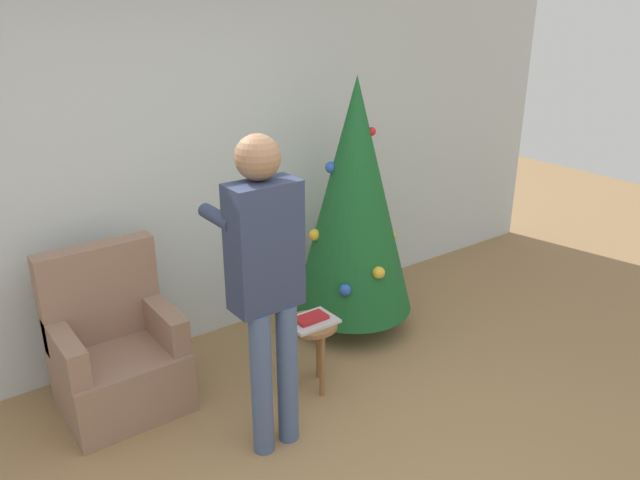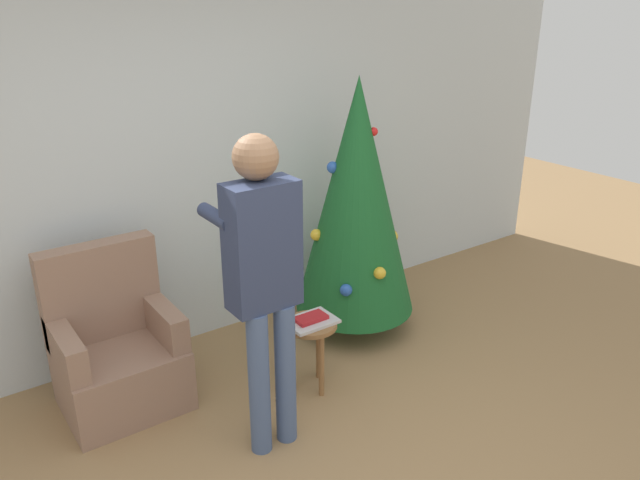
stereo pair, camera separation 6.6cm
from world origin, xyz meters
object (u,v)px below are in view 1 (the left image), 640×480
Objects in this scene: christmas_tree at (355,198)px; armchair at (117,355)px; person_standing at (266,270)px; side_stool at (311,336)px.

christmas_tree is 1.89× the size of armchair.
side_stool is at bearing 29.87° from person_standing.
christmas_tree reaches higher than side_stool.
christmas_tree reaches higher than armchair.
armchair is at bearing 151.95° from side_stool.
armchair is 1.28m from person_standing.
christmas_tree reaches higher than person_standing.
side_stool is at bearing -147.23° from christmas_tree.
person_standing is at bearing -148.38° from christmas_tree.
person_standing is (-1.23, -0.76, 0.03)m from christmas_tree.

